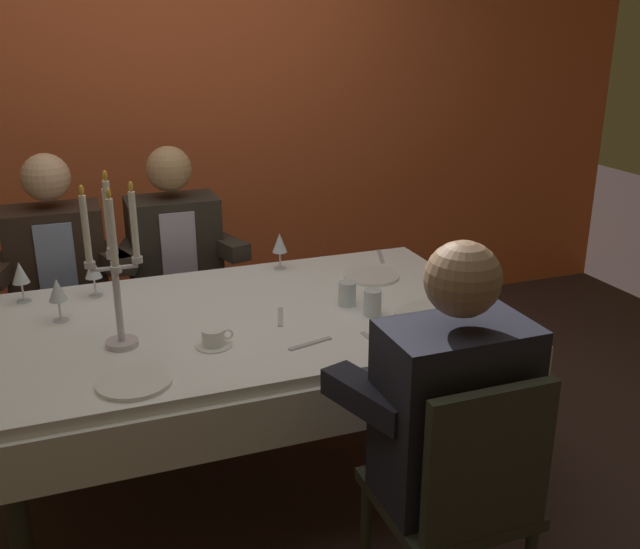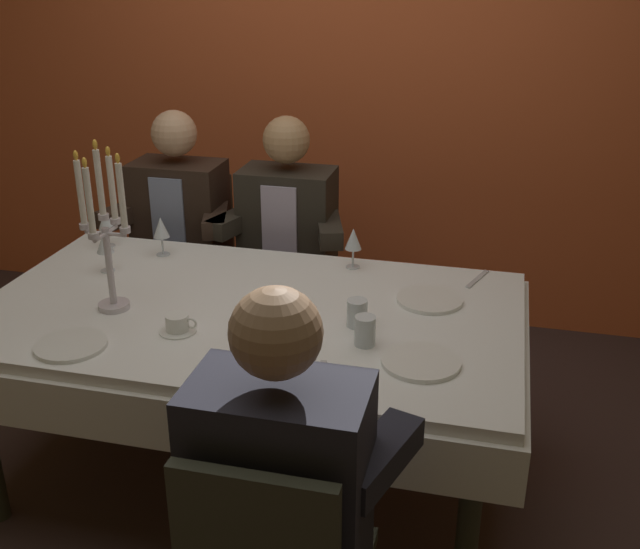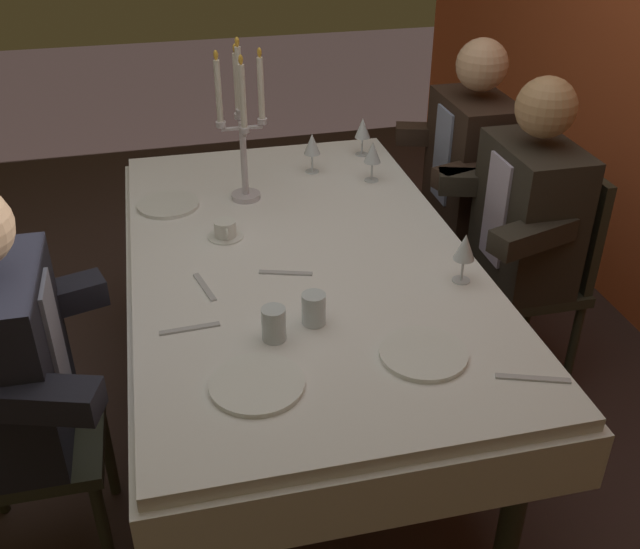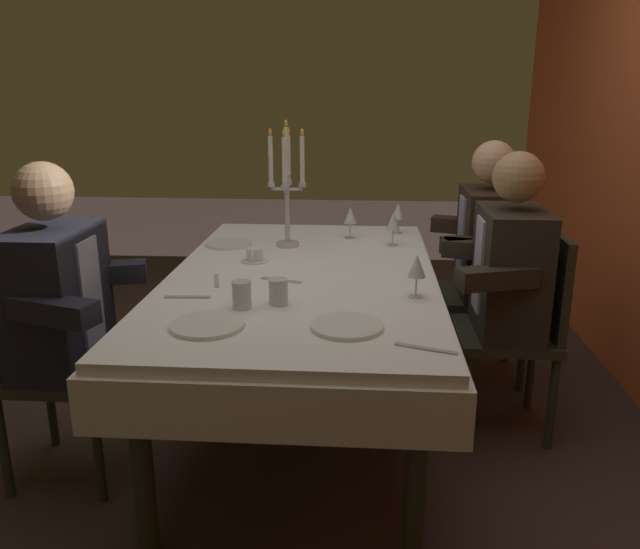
{
  "view_description": "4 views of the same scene",
  "coord_description": "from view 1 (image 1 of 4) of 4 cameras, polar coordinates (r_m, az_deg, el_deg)",
  "views": [
    {
      "loc": [
        -0.6,
        -2.43,
        1.79
      ],
      "look_at": [
        0.31,
        0.02,
        0.85
      ],
      "focal_mm": 40.37,
      "sensor_mm": 36.0,
      "label": 1
    },
    {
      "loc": [
        0.83,
        -2.27,
        1.9
      ],
      "look_at": [
        0.25,
        0.07,
        0.86
      ],
      "focal_mm": 42.39,
      "sensor_mm": 36.0,
      "label": 2
    },
    {
      "loc": [
        2.08,
        -0.41,
        1.95
      ],
      "look_at": [
        0.23,
        0.01,
        0.79
      ],
      "focal_mm": 41.19,
      "sensor_mm": 36.0,
      "label": 3
    },
    {
      "loc": [
        2.53,
        0.26,
        1.49
      ],
      "look_at": [
        0.24,
        0.09,
        0.81
      ],
      "focal_mm": 35.5,
      "sensor_mm": 36.0,
      "label": 4
    }
  ],
  "objects": [
    {
      "name": "wine_glass_1",
      "position": [
        3.16,
        -3.22,
        2.42
      ],
      "size": [
        0.07,
        0.07,
        0.16
      ],
      "color": "silver",
      "rests_on": "dining_table"
    },
    {
      "name": "back_wall",
      "position": [
        4.16,
        -12.38,
        13.18
      ],
      "size": [
        6.0,
        0.12,
        2.7
      ],
      "primitive_type": "cube",
      "color": "#D85C30",
      "rests_on": "ground_plane"
    },
    {
      "name": "dinner_plate_1",
      "position": [
        2.28,
        -14.54,
        -8.26
      ],
      "size": [
        0.23,
        0.23,
        0.01
      ],
      "primitive_type": "cylinder",
      "color": "white",
      "rests_on": "dining_table"
    },
    {
      "name": "fork_3",
      "position": [
        2.46,
        -0.79,
        -5.5
      ],
      "size": [
        0.17,
        0.06,
        0.01
      ],
      "primitive_type": "cube",
      "rotation": [
        0.0,
        0.0,
        0.24
      ],
      "color": "#B7B7BC",
      "rests_on": "dining_table"
    },
    {
      "name": "wine_glass_3",
      "position": [
        2.97,
        -17.56,
        0.45
      ],
      "size": [
        0.07,
        0.07,
        0.16
      ],
      "color": "silver",
      "rests_on": "dining_table"
    },
    {
      "name": "spoon_2",
      "position": [
        2.48,
        4.28,
        -5.33
      ],
      "size": [
        0.03,
        0.17,
        0.01
      ],
      "primitive_type": "cube",
      "rotation": [
        0.0,
        0.0,
        1.63
      ],
      "color": "#B7B7BC",
      "rests_on": "dining_table"
    },
    {
      "name": "fork_1",
      "position": [
        2.68,
        -3.17,
        -3.37
      ],
      "size": [
        0.07,
        0.17,
        0.01
      ],
      "primitive_type": "cube",
      "rotation": [
        0.0,
        0.0,
        1.27
      ],
      "color": "#B7B7BC",
      "rests_on": "dining_table"
    },
    {
      "name": "dining_table",
      "position": [
        2.76,
        -5.99,
        -5.47
      ],
      "size": [
        1.94,
        1.14,
        0.74
      ],
      "color": "white",
      "rests_on": "ground_plane"
    },
    {
      "name": "water_tumbler_0",
      "position": [
        2.69,
        4.19,
        -2.23
      ],
      "size": [
        0.07,
        0.07,
        0.1
      ],
      "primitive_type": "cylinder",
      "color": "silver",
      "rests_on": "dining_table"
    },
    {
      "name": "seated_diner_1",
      "position": [
        3.51,
        -11.46,
        1.82
      ],
      "size": [
        0.63,
        0.48,
        1.24
      ],
      "color": "#2E2F24",
      "rests_on": "ground_plane"
    },
    {
      "name": "knife_0",
      "position": [
        3.36,
        4.83,
        1.43
      ],
      "size": [
        0.08,
        0.19,
        0.01
      ],
      "primitive_type": "cube",
      "rotation": [
        0.0,
        0.0,
        1.23
      ],
      "color": "#B7B7BC",
      "rests_on": "dining_table"
    },
    {
      "name": "seated_diner_2",
      "position": [
        2.11,
        10.6,
        -10.65
      ],
      "size": [
        0.63,
        0.48,
        1.24
      ],
      "color": "#2E2F24",
      "rests_on": "ground_plane"
    },
    {
      "name": "seated_diner_0",
      "position": [
        3.48,
        -20.13,
        0.8
      ],
      "size": [
        0.63,
        0.48,
        1.24
      ],
      "color": "#2E2F24",
      "rests_on": "ground_plane"
    },
    {
      "name": "wine_glass_0",
      "position": [
        3.01,
        -22.68,
        0.03
      ],
      "size": [
        0.07,
        0.07,
        0.16
      ],
      "color": "silver",
      "rests_on": "dining_table"
    },
    {
      "name": "dinner_plate_2",
      "position": [
        2.72,
        8.48,
        -3.09
      ],
      "size": [
        0.24,
        0.24,
        0.01
      ],
      "primitive_type": "cylinder",
      "color": "white",
      "rests_on": "dining_table"
    },
    {
      "name": "coffee_cup_0",
      "position": [
        2.47,
        -8.42,
        -5.07
      ],
      "size": [
        0.13,
        0.12,
        0.06
      ],
      "color": "white",
      "rests_on": "dining_table"
    },
    {
      "name": "ground_plane",
      "position": [
        3.08,
        -5.56,
        -16.0
      ],
      "size": [
        12.0,
        12.0,
        0.0
      ],
      "primitive_type": "plane",
      "color": "#392928"
    },
    {
      "name": "dinner_plate_0",
      "position": [
        3.09,
        4.09,
        -0.12
      ],
      "size": [
        0.24,
        0.24,
        0.01
      ],
      "primitive_type": "cylinder",
      "color": "white",
      "rests_on": "dining_table"
    },
    {
      "name": "water_tumbler_1",
      "position": [
        2.77,
        2.18,
        -1.52
      ],
      "size": [
        0.07,
        0.07,
        0.09
      ],
      "primitive_type": "cylinder",
      "color": "silver",
      "rests_on": "dining_table"
    },
    {
      "name": "candelabra",
      "position": [
        2.44,
        -16.0,
        0.66
      ],
      "size": [
        0.19,
        0.19,
        0.6
      ],
      "color": "silver",
      "rests_on": "dining_table"
    },
    {
      "name": "wine_glass_2",
      "position": [
        2.77,
        -20.1,
        -1.27
      ],
      "size": [
        0.07,
        0.07,
        0.16
      ],
      "color": "silver",
      "rests_on": "dining_table"
    }
  ]
}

